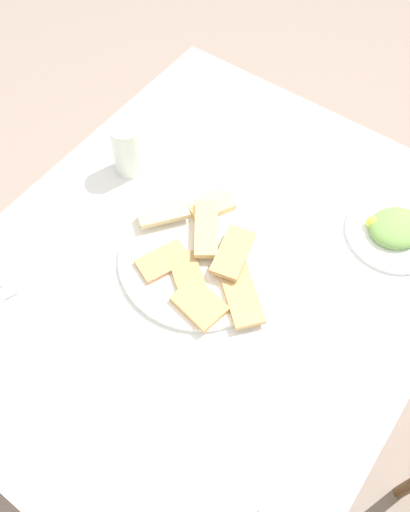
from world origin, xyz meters
The scene contains 5 objects.
ground_plane centered at (0.00, 0.00, 0.00)m, with size 6.00×6.00×0.00m, color gray.
dining_table centered at (0.00, 0.00, 0.68)m, with size 1.04×0.85×0.77m.
pide_platter centered at (-0.01, -0.02, 0.78)m, with size 0.32×0.34×0.04m.
salad_plate_greens centered at (-0.29, 0.26, 0.79)m, with size 0.20×0.20×0.04m.
soda_can centered at (-0.11, -0.29, 0.83)m, with size 0.07×0.07×0.12m, color silver.
Camera 1 is at (0.46, 0.32, 1.70)m, focal length 38.96 mm.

